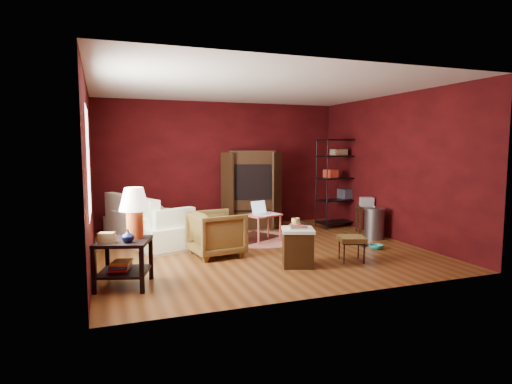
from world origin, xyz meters
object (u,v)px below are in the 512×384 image
Objects in this scene: armchair at (217,231)px; hamper at (298,246)px; sofa at (146,222)px; laptop_desk at (263,217)px; side_table at (129,227)px; tv_armoire at (251,188)px; wire_shelving at (339,179)px.

armchair is 1.24× the size of hamper.
sofa reaches higher than laptop_desk.
sofa is 2.60× the size of armchair.
side_table is (-1.45, -1.09, 0.36)m from armchair.
armchair is 0.47× the size of tv_armoire.
sofa is at bearing 79.55° from side_table.
laptop_desk is at bearing -126.05° from sofa.
armchair is at bearing 36.95° from side_table.
side_table reaches higher than hamper.
tv_armoire is (2.82, 3.25, 0.13)m from side_table.
hamper is at bearing -83.26° from tv_armoire.
armchair is at bearing -166.45° from laptop_desk.
wire_shelving is at bearing 49.23° from hamper.
hamper is at bearing 1.39° from side_table.
armchair is 1.85m from side_table.
armchair is at bearing 133.85° from hamper.
hamper is at bearing -138.55° from wire_shelving.
wire_shelving reaches higher than tv_armoire.
wire_shelving is at bearing 3.28° from laptop_desk.
hamper is 3.26m from tv_armoire.
laptop_desk is at bearing -65.71° from armchair.
sofa is 1.66× the size of side_table.
sofa is 2.46m from side_table.
tv_armoire reaches higher than side_table.
sofa is 1.23× the size of tv_armoire.
hamper is (2.00, -2.34, -0.12)m from sofa.
armchair reaches higher than hamper.
hamper is 1.75m from laptop_desk.
laptop_desk is (2.55, 1.80, -0.29)m from side_table.
wire_shelving reaches higher than hamper.
side_table is (-0.44, -2.40, 0.35)m from sofa.
laptop_desk reaches higher than hamper.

